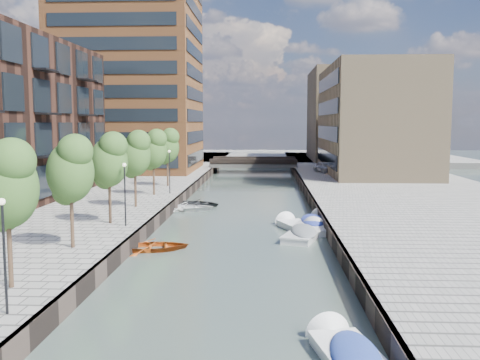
# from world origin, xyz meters

# --- Properties ---
(water) EXTENTS (300.00, 300.00, 0.00)m
(water) POSITION_xyz_m (0.00, 40.00, 0.00)
(water) COLOR #38473F
(water) RESTS_ON ground
(quay_right) EXTENTS (20.00, 140.00, 1.00)m
(quay_right) POSITION_xyz_m (16.00, 40.00, 0.50)
(quay_right) COLOR gray
(quay_right) RESTS_ON ground
(quay_wall_left) EXTENTS (0.25, 140.00, 1.00)m
(quay_wall_left) POSITION_xyz_m (-6.10, 40.00, 0.50)
(quay_wall_left) COLOR #332823
(quay_wall_left) RESTS_ON ground
(quay_wall_right) EXTENTS (0.25, 140.00, 1.00)m
(quay_wall_right) POSITION_xyz_m (6.10, 40.00, 0.50)
(quay_wall_right) COLOR #332823
(quay_wall_right) RESTS_ON ground
(far_closure) EXTENTS (80.00, 40.00, 1.00)m
(far_closure) POSITION_xyz_m (0.00, 100.00, 0.50)
(far_closure) COLOR gray
(far_closure) RESTS_ON ground
(tower) EXTENTS (18.00, 18.00, 30.00)m
(tower) POSITION_xyz_m (-17.00, 65.00, 16.00)
(tower) COLOR brown
(tower) RESTS_ON quay_left
(tan_block_near) EXTENTS (12.00, 25.00, 14.00)m
(tan_block_near) POSITION_xyz_m (16.00, 62.00, 8.00)
(tan_block_near) COLOR #8D7656
(tan_block_near) RESTS_ON quay_right
(tan_block_far) EXTENTS (12.00, 20.00, 16.00)m
(tan_block_far) POSITION_xyz_m (16.00, 88.00, 9.00)
(tan_block_far) COLOR #8D7656
(tan_block_far) RESTS_ON quay_right
(bridge) EXTENTS (13.00, 6.00, 1.30)m
(bridge) POSITION_xyz_m (0.00, 72.00, 1.39)
(bridge) COLOR gray
(bridge) RESTS_ON ground
(tree_1) EXTENTS (2.50, 2.50, 5.95)m
(tree_1) POSITION_xyz_m (-8.50, 11.00, 5.31)
(tree_1) COLOR #382619
(tree_1) RESTS_ON quay_left
(tree_2) EXTENTS (2.50, 2.50, 5.95)m
(tree_2) POSITION_xyz_m (-8.50, 18.00, 5.31)
(tree_2) COLOR #382619
(tree_2) RESTS_ON quay_left
(tree_3) EXTENTS (2.50, 2.50, 5.95)m
(tree_3) POSITION_xyz_m (-8.50, 25.00, 5.31)
(tree_3) COLOR #382619
(tree_3) RESTS_ON quay_left
(tree_4) EXTENTS (2.50, 2.50, 5.95)m
(tree_4) POSITION_xyz_m (-8.50, 32.00, 5.31)
(tree_4) COLOR #382619
(tree_4) RESTS_ON quay_left
(tree_5) EXTENTS (2.50, 2.50, 5.95)m
(tree_5) POSITION_xyz_m (-8.50, 39.00, 5.31)
(tree_5) COLOR #382619
(tree_5) RESTS_ON quay_left
(tree_6) EXTENTS (2.50, 2.50, 5.95)m
(tree_6) POSITION_xyz_m (-8.50, 46.00, 5.31)
(tree_6) COLOR #382619
(tree_6) RESTS_ON quay_left
(lamp_0) EXTENTS (0.24, 0.24, 4.12)m
(lamp_0) POSITION_xyz_m (-7.20, 8.00, 3.51)
(lamp_0) COLOR black
(lamp_0) RESTS_ON quay_left
(lamp_1) EXTENTS (0.24, 0.24, 4.12)m
(lamp_1) POSITION_xyz_m (-7.20, 24.00, 3.51)
(lamp_1) COLOR black
(lamp_1) RESTS_ON quay_left
(lamp_2) EXTENTS (0.24, 0.24, 4.12)m
(lamp_2) POSITION_xyz_m (-7.20, 40.00, 3.51)
(lamp_2) COLOR black
(lamp_2) RESTS_ON quay_left
(sloop_2) EXTENTS (4.77, 3.86, 0.87)m
(sloop_2) POSITION_xyz_m (-4.84, 21.72, 0.00)
(sloop_2) COLOR #A54212
(sloop_2) RESTS_ON ground
(sloop_3) EXTENTS (5.11, 3.93, 0.98)m
(sloop_3) POSITION_xyz_m (-5.02, 36.27, 0.00)
(sloop_3) COLOR white
(sloop_3) RESTS_ON ground
(sloop_4) EXTENTS (4.92, 4.13, 0.87)m
(sloop_4) POSITION_xyz_m (-4.40, 39.03, 0.00)
(sloop_4) COLOR black
(sloop_4) RESTS_ON ground
(motorboat_0) EXTENTS (2.75, 5.28, 1.68)m
(motorboat_0) POSITION_xyz_m (4.65, 6.77, 0.20)
(motorboat_0) COLOR white
(motorboat_0) RESTS_ON ground
(motorboat_2) EXTENTS (3.66, 5.56, 1.76)m
(motorboat_2) POSITION_xyz_m (4.20, 28.45, 0.10)
(motorboat_2) COLOR white
(motorboat_2) RESTS_ON ground
(motorboat_3) EXTENTS (3.46, 5.81, 1.83)m
(motorboat_3) POSITION_xyz_m (5.56, 29.89, 0.22)
(motorboat_3) COLOR silver
(motorboat_3) RESTS_ON ground
(motorboat_4) EXTENTS (3.48, 5.75, 1.81)m
(motorboat_4) POSITION_xyz_m (4.62, 25.98, 0.22)
(motorboat_4) COLOR #BBBBB9
(motorboat_4) RESTS_ON ground
(car) EXTENTS (3.03, 4.51, 1.43)m
(car) POSITION_xyz_m (9.75, 62.29, 1.71)
(car) COLOR #BBBCC0
(car) RESTS_ON quay_right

